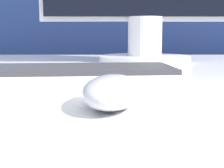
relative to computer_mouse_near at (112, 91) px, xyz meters
The scene contains 3 objects.
partition_panel 0.95m from the computer_mouse_near, 94.29° to the left, with size 5.00×0.03×1.41m.
computer_mouse_near is the anchor object (origin of this frame).
keyboard 0.21m from the computer_mouse_near, 119.25° to the left, with size 0.44×0.18×0.02m.
Camera 1 is at (0.07, -0.56, 0.82)m, focal length 50.00 mm.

